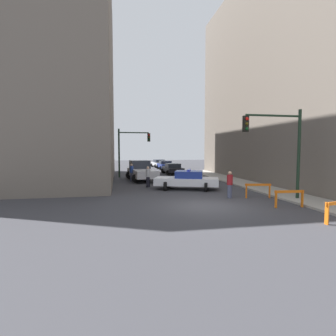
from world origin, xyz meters
TOP-DOWN VIEW (x-y plane):
  - ground_plane at (0.00, 0.00)m, footprint 120.00×120.00m
  - sidewalk_right at (6.20, 0.00)m, footprint 2.40×44.00m
  - building_corner_left at (-12.00, 14.00)m, footprint 14.00×20.00m
  - building_right at (13.40, 8.00)m, footprint 12.00×28.00m
  - traffic_light_near at (4.73, 0.55)m, footprint 3.64×0.35m
  - traffic_light_far at (-3.30, 15.35)m, footprint 3.44×0.35m
  - police_car at (0.55, 5.80)m, footprint 5.05×3.34m
  - white_truck at (-2.29, 12.39)m, footprint 3.07×5.61m
  - parked_car_near at (1.98, 17.96)m, footprint 2.41×4.38m
  - parked_car_mid at (2.41, 25.44)m, footprint 2.33×4.34m
  - parked_car_far at (2.25, 30.38)m, footprint 2.56×4.46m
  - pedestrian_crossing at (-2.20, 7.51)m, footprint 0.49×0.49m
  - pedestrian_corner at (-3.29, 11.70)m, footprint 0.51×0.51m
  - pedestrian_sidewalk at (2.24, 1.95)m, footprint 0.38×0.38m
  - barrier_mid at (4.12, -1.17)m, footprint 1.60×0.27m
  - barrier_back at (3.92, 1.54)m, footprint 1.58×0.42m

SIDE VIEW (x-z plane):
  - ground_plane at x=0.00m, z-range 0.00..0.00m
  - sidewalk_right at x=6.20m, z-range 0.00..0.12m
  - barrier_mid at x=4.12m, z-range 0.17..1.07m
  - barrier_back at x=3.92m, z-range 0.17..1.07m
  - parked_car_near at x=1.98m, z-range 0.02..1.33m
  - parked_car_mid at x=2.41m, z-range 0.02..1.33m
  - parked_car_far at x=2.25m, z-range 0.02..1.33m
  - police_car at x=0.55m, z-range -0.04..1.48m
  - pedestrian_crossing at x=-2.20m, z-range 0.03..1.69m
  - pedestrian_corner at x=-3.29m, z-range 0.03..1.69m
  - pedestrian_sidewalk at x=2.24m, z-range 0.03..1.69m
  - white_truck at x=-2.29m, z-range -0.04..1.86m
  - traffic_light_far at x=-3.30m, z-range 0.80..6.00m
  - traffic_light_near at x=4.73m, z-range 0.93..6.13m
  - building_right at x=13.40m, z-range 0.00..19.65m
  - building_corner_left at x=-12.00m, z-range 0.00..20.84m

